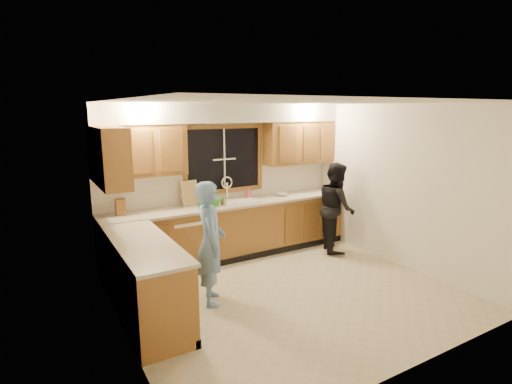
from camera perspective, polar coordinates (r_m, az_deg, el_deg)
floor at (r=5.53m, az=4.53°, el=-14.16°), size 4.20×4.20×0.00m
ceiling at (r=4.98m, az=5.00°, el=12.72°), size 4.20×4.20×0.00m
wall_back at (r=6.72m, az=-4.57°, el=1.75°), size 4.20×0.00×4.20m
wall_left at (r=4.30m, az=-18.93°, el=-4.58°), size 0.00×3.80×3.80m
wall_right at (r=6.52m, az=20.05°, el=0.77°), size 0.00×3.80×3.80m
base_cabinets_back at (r=6.65m, az=-3.32°, el=-5.53°), size 4.20×0.60×0.88m
base_cabinets_left at (r=4.95m, az=-15.67°, el=-12.17°), size 0.60×1.90×0.88m
countertop_back at (r=6.51m, az=-3.31°, el=-1.70°), size 4.20×0.63×0.04m
countertop_left at (r=4.79m, az=-15.80°, el=-7.10°), size 0.63×1.90×0.04m
upper_cabinets_left at (r=6.01m, az=-16.35°, el=5.67°), size 1.35×0.33×0.75m
upper_cabinets_right at (r=7.24m, az=6.22°, el=7.02°), size 1.35×0.33×0.75m
upper_cabinets_return at (r=5.30m, az=-20.06°, el=4.69°), size 0.33×0.90×0.75m
soffit at (r=6.46m, az=-4.04°, el=11.17°), size 4.20×0.35×0.30m
window_frame at (r=6.66m, az=-4.58°, el=4.70°), size 1.44×0.03×1.14m
sink at (r=6.54m, az=-3.39°, el=-1.96°), size 0.86×0.52×0.57m
dishwasher at (r=6.33m, az=-10.20°, el=-6.89°), size 0.60×0.56×0.82m
stove at (r=4.45m, az=-13.72°, el=-14.78°), size 0.58×0.75×0.90m
man at (r=5.03m, az=-6.53°, el=-7.23°), size 0.53×0.66×1.56m
woman at (r=6.97m, az=11.38°, el=-2.14°), size 0.85×0.93×1.54m
knife_block at (r=6.04m, az=-18.80°, el=-2.02°), size 0.14×0.11×0.24m
cutting_board at (r=6.40m, az=-9.45°, el=-0.11°), size 0.30×0.14×0.38m
dish_crate at (r=6.23m, az=-6.52°, el=-1.57°), size 0.35×0.34×0.13m
soap_bottle at (r=6.79m, az=-1.00°, el=-0.21°), size 0.08×0.08×0.17m
bowl at (r=7.02m, az=3.72°, el=-0.34°), size 0.26×0.26×0.05m
can_left at (r=6.20m, az=-5.28°, el=-1.65°), size 0.08×0.08×0.12m
can_right at (r=6.21m, az=-4.54°, el=-1.56°), size 0.08×0.08×0.13m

